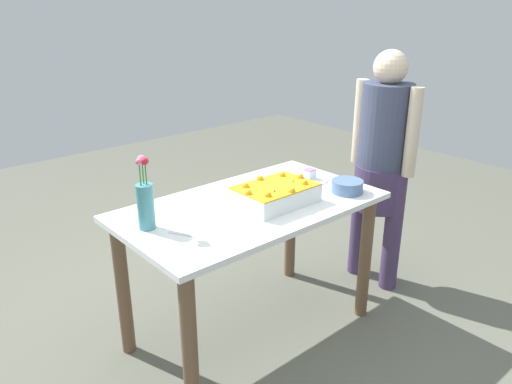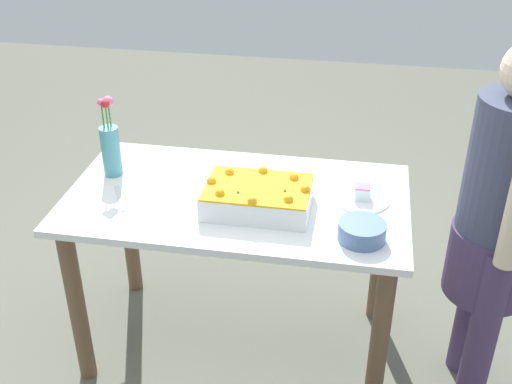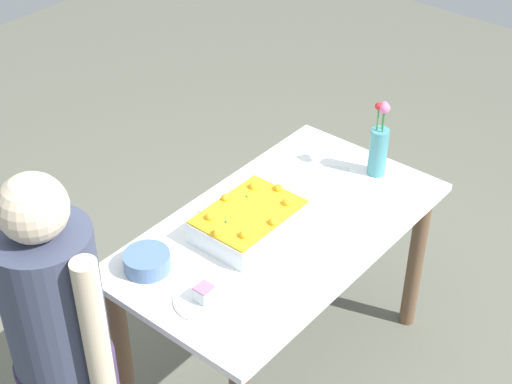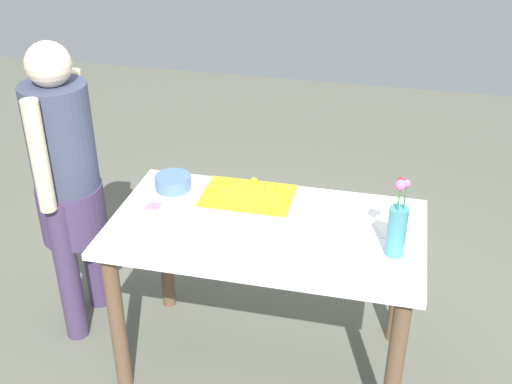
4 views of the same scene
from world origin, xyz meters
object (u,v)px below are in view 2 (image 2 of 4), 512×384
at_px(sheet_cake, 258,197).
at_px(cake_knife, 120,198).
at_px(serving_plate_with_slice, 362,197).
at_px(fruit_bowl, 362,231).
at_px(flower_vase, 111,146).
at_px(person_standing, 500,216).

xyz_separation_m(sheet_cake, cake_knife, (0.54, 0.03, -0.05)).
height_order(serving_plate_with_slice, cake_knife, serving_plate_with_slice).
xyz_separation_m(cake_knife, fruit_bowl, (-0.94, 0.12, 0.03)).
distance_m(flower_vase, fruit_bowl, 1.09).
xyz_separation_m(flower_vase, fruit_bowl, (-1.04, 0.31, -0.10)).
bearing_deg(person_standing, serving_plate_with_slice, -17.08).
bearing_deg(sheet_cake, person_standing, 178.65).
bearing_deg(fruit_bowl, serving_plate_with_slice, -88.30).
relative_size(serving_plate_with_slice, fruit_bowl, 1.27).
height_order(cake_knife, person_standing, person_standing).
bearing_deg(fruit_bowl, sheet_cake, -19.68).
distance_m(cake_knife, fruit_bowl, 0.95).
bearing_deg(cake_knife, person_standing, -118.71).
relative_size(flower_vase, person_standing, 0.23).
height_order(serving_plate_with_slice, person_standing, person_standing).
xyz_separation_m(cake_knife, person_standing, (-1.42, -0.01, 0.07)).
distance_m(sheet_cake, serving_plate_with_slice, 0.41).
relative_size(sheet_cake, serving_plate_with_slice, 1.86).
bearing_deg(serving_plate_with_slice, person_standing, 162.92).
bearing_deg(flower_vase, cake_knife, 117.62).
xyz_separation_m(serving_plate_with_slice, flower_vase, (1.03, -0.03, 0.11)).
relative_size(flower_vase, fruit_bowl, 2.01).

